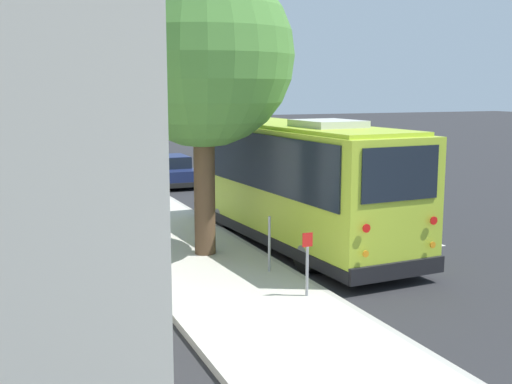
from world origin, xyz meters
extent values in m
plane|color=#28282B|center=(0.00, 0.00, 0.00)|extent=(160.00, 160.00, 0.00)
cube|color=beige|center=(0.00, 3.67, 0.07)|extent=(80.00, 3.23, 0.15)
cube|color=#AAA69D|center=(0.00, 1.99, 0.07)|extent=(80.00, 0.14, 0.15)
cube|color=#ADC633|center=(0.41, 0.60, 1.74)|extent=(8.98, 2.94, 2.97)
cube|color=black|center=(0.41, 0.60, 0.39)|extent=(9.03, 2.99, 0.28)
cube|color=black|center=(0.41, 0.60, 2.39)|extent=(8.27, 2.99, 1.43)
cube|color=black|center=(4.85, 0.86, 2.39)|extent=(0.15, 2.13, 1.50)
cube|color=black|center=(-4.04, 0.34, 2.50)|extent=(0.14, 1.95, 1.14)
cube|color=black|center=(4.85, 0.86, 3.08)|extent=(0.14, 1.75, 0.22)
cube|color=#ADC633|center=(0.41, 0.60, 3.26)|extent=(8.43, 2.68, 0.10)
cube|color=silver|center=(-1.17, 0.51, 3.38)|extent=(1.70, 1.47, 0.20)
cube|color=black|center=(4.87, 0.86, 0.43)|extent=(0.24, 2.46, 0.36)
cube|color=black|center=(-4.06, 0.34, 0.43)|extent=(0.24, 2.46, 0.36)
cylinder|color=red|center=(-4.15, 1.21, 1.44)|extent=(0.04, 0.18, 0.18)
cylinder|color=orange|center=(-4.15, 1.21, 0.90)|extent=(0.04, 0.14, 0.14)
cylinder|color=red|center=(-4.05, -0.54, 1.44)|extent=(0.04, 0.18, 0.18)
cylinder|color=orange|center=(-4.05, -0.54, 0.90)|extent=(0.04, 0.14, 0.14)
cube|color=white|center=(4.87, 1.67, 0.60)|extent=(0.06, 0.32, 0.18)
cube|color=white|center=(4.97, 0.05, 0.60)|extent=(0.06, 0.32, 0.18)
cube|color=black|center=(4.48, 2.21, 2.68)|extent=(0.07, 0.10, 0.24)
cylinder|color=black|center=(2.96, 1.81, 0.46)|extent=(0.93, 0.35, 0.91)
cylinder|color=slate|center=(2.96, 1.81, 0.46)|extent=(0.43, 0.34, 0.41)
cylinder|color=black|center=(3.09, -0.31, 0.46)|extent=(0.93, 0.35, 0.91)
cylinder|color=slate|center=(3.09, -0.31, 0.46)|extent=(0.43, 0.34, 0.41)
cylinder|color=black|center=(-2.13, 1.52, 0.46)|extent=(0.93, 0.35, 0.91)
cylinder|color=slate|center=(-2.13, 1.52, 0.46)|extent=(0.43, 0.34, 0.41)
cylinder|color=black|center=(-2.01, -0.61, 0.46)|extent=(0.93, 0.35, 0.91)
cylinder|color=slate|center=(-2.01, -0.61, 0.46)|extent=(0.43, 0.34, 0.41)
cube|color=#19234C|center=(12.42, 0.94, 0.49)|extent=(4.02, 1.77, 0.65)
cube|color=black|center=(12.32, 0.94, 1.06)|extent=(1.91, 1.50, 0.48)
cube|color=#19234C|center=(12.32, 0.94, 1.30)|extent=(1.84, 1.47, 0.05)
cube|color=black|center=(14.44, 0.91, 0.27)|extent=(0.10, 1.66, 0.20)
cube|color=black|center=(10.40, 0.97, 0.27)|extent=(0.10, 1.66, 0.20)
cylinder|color=black|center=(13.69, 1.70, 0.34)|extent=(0.67, 0.21, 0.67)
cylinder|color=slate|center=(13.69, 1.70, 0.34)|extent=(0.31, 0.22, 0.30)
cylinder|color=black|center=(13.67, 0.14, 0.34)|extent=(0.67, 0.21, 0.67)
cylinder|color=slate|center=(13.67, 0.14, 0.34)|extent=(0.31, 0.22, 0.30)
cylinder|color=black|center=(11.17, 1.74, 0.34)|extent=(0.67, 0.21, 0.67)
cylinder|color=slate|center=(11.17, 1.74, 0.34)|extent=(0.31, 0.22, 0.30)
cylinder|color=black|center=(11.15, 0.18, 0.34)|extent=(0.67, 0.21, 0.67)
cylinder|color=slate|center=(11.15, 0.18, 0.34)|extent=(0.31, 0.22, 0.30)
cube|color=maroon|center=(18.91, 1.02, 0.47)|extent=(4.50, 1.76, 0.62)
cube|color=black|center=(18.79, 1.02, 1.02)|extent=(2.13, 1.52, 0.48)
cube|color=maroon|center=(18.79, 1.02, 1.26)|extent=(2.05, 1.48, 0.05)
cube|color=black|center=(21.18, 1.02, 0.26)|extent=(0.08, 1.70, 0.20)
cube|color=black|center=(16.64, 1.03, 0.26)|extent=(0.08, 1.70, 0.20)
cylinder|color=black|center=(20.33, 1.83, 0.32)|extent=(0.63, 0.20, 0.63)
cylinder|color=slate|center=(20.33, 1.83, 0.32)|extent=(0.28, 0.22, 0.28)
cylinder|color=black|center=(20.33, 0.22, 0.32)|extent=(0.63, 0.20, 0.63)
cylinder|color=slate|center=(20.33, 0.22, 0.32)|extent=(0.28, 0.22, 0.28)
cylinder|color=black|center=(17.49, 1.83, 0.32)|extent=(0.63, 0.20, 0.63)
cylinder|color=slate|center=(17.49, 1.83, 0.32)|extent=(0.28, 0.22, 0.28)
cylinder|color=black|center=(17.49, 0.22, 0.32)|extent=(0.63, 0.20, 0.63)
cylinder|color=slate|center=(17.49, 0.22, 0.32)|extent=(0.28, 0.22, 0.28)
cylinder|color=brown|center=(-0.10, 3.35, 1.82)|extent=(0.53, 0.53, 3.33)
sphere|color=#4C8438|center=(-0.10, 3.35, 5.03)|extent=(4.42, 4.42, 4.42)
cylinder|color=gray|center=(-4.06, 2.51, 0.65)|extent=(0.06, 0.06, 1.01)
cube|color=red|center=(-4.06, 2.51, 1.30)|extent=(0.02, 0.22, 0.28)
cylinder|color=gray|center=(-2.18, 2.51, 0.78)|extent=(0.06, 0.06, 1.27)
cube|color=silver|center=(-0.11, -3.08, 0.00)|extent=(2.40, 0.14, 0.01)
cube|color=silver|center=(5.89, -3.08, 0.00)|extent=(2.40, 0.14, 0.01)
camera|label=1|loc=(-15.07, 8.16, 4.26)|focal=45.00mm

